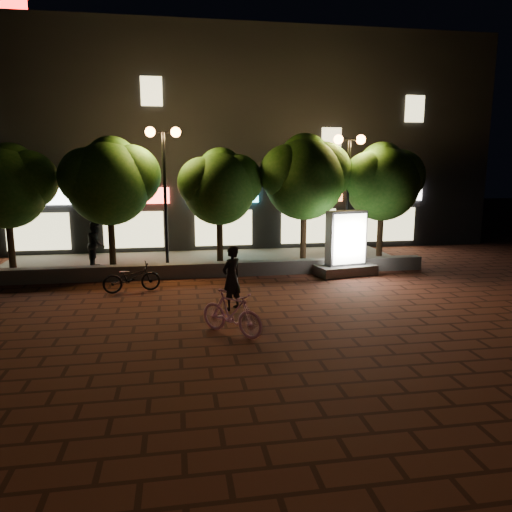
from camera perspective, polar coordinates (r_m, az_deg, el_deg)
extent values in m
plane|color=#512519|center=(13.42, -4.28, -6.25)|extent=(80.00, 80.00, 0.00)
cube|color=slate|center=(17.22, -5.51, -1.61)|extent=(16.00, 0.45, 0.50)
cube|color=slate|center=(19.71, -6.01, -0.68)|extent=(16.00, 5.00, 0.08)
cube|color=black|center=(25.84, -7.14, 13.04)|extent=(28.00, 8.00, 10.00)
cube|color=white|center=(22.55, -24.70, 6.40)|extent=(3.20, 0.12, 0.70)
cube|color=beige|center=(22.69, -24.41, 2.63)|extent=(2.60, 0.10, 1.60)
cube|color=#FE4939|center=(21.85, -14.47, 6.93)|extent=(3.20, 0.12, 0.70)
cube|color=beige|center=(21.99, -14.29, 3.03)|extent=(2.60, 0.10, 1.60)
cube|color=#41C6D2|center=(21.88, -3.90, 7.24)|extent=(3.20, 0.12, 0.70)
cube|color=beige|center=(22.02, -3.85, 3.34)|extent=(2.60, 0.10, 1.60)
cube|color=orange|center=(22.62, 6.32, 7.32)|extent=(3.20, 0.12, 0.70)
cube|color=beige|center=(22.75, 6.25, 3.54)|extent=(2.60, 0.10, 1.60)
cube|color=white|center=(24.01, 15.63, 7.18)|extent=(3.20, 0.12, 0.70)
cube|color=beige|center=(24.14, 15.45, 3.63)|extent=(2.60, 0.10, 1.60)
cube|color=beige|center=(21.97, -12.29, 18.55)|extent=(0.90, 0.10, 1.20)
cube|color=beige|center=(22.90, 8.93, 13.30)|extent=(0.90, 0.10, 1.20)
cube|color=beige|center=(24.55, 18.30, 16.24)|extent=(0.90, 0.10, 1.20)
cylinder|color=black|center=(19.31, -27.08, 1.48)|extent=(0.24, 0.24, 2.25)
sphere|color=#2F5619|center=(19.14, -27.56, 7.08)|extent=(2.80, 2.80, 2.80)
sphere|color=#2F5619|center=(19.12, -25.44, 8.16)|extent=(2.10, 2.10, 2.10)
sphere|color=#2F5619|center=(19.42, -27.14, 9.23)|extent=(1.82, 1.82, 1.82)
cylinder|color=black|center=(18.54, -16.73, 2.00)|extent=(0.24, 0.24, 2.34)
sphere|color=#2F5619|center=(18.36, -17.07, 8.17)|extent=(3.00, 3.00, 3.00)
sphere|color=#2F5619|center=(18.47, -14.70, 9.23)|extent=(2.25, 2.25, 2.25)
sphere|color=#2F5619|center=(18.31, -19.29, 8.82)|extent=(2.10, 2.10, 2.10)
sphere|color=#2F5619|center=(18.68, -16.75, 10.52)|extent=(1.95, 1.95, 1.95)
cylinder|color=black|center=(18.47, -4.31, 2.18)|extent=(0.24, 0.24, 2.21)
sphere|color=#2F5619|center=(18.29, -4.40, 7.91)|extent=(2.70, 2.70, 2.70)
sphere|color=#2F5619|center=(18.54, -2.36, 8.90)|extent=(2.03, 2.03, 2.02)
sphere|color=#2F5619|center=(18.08, -6.30, 8.64)|extent=(1.89, 1.89, 1.89)
sphere|color=#2F5619|center=(18.62, -4.21, 10.04)|extent=(1.76, 1.76, 1.76)
cylinder|color=black|center=(19.03, 5.64, 2.75)|extent=(0.24, 0.24, 2.43)
sphere|color=#2F5619|center=(18.85, 5.75, 8.99)|extent=(3.10, 3.10, 3.10)
sphere|color=#2F5619|center=(19.26, 7.87, 9.87)|extent=(2.33, 2.33, 2.33)
sphere|color=#2F5619|center=(18.53, 3.78, 9.76)|extent=(2.17, 2.17, 2.17)
sphere|color=#2F5619|center=(19.21, 5.81, 11.33)|extent=(2.01, 2.02, 2.02)
cylinder|color=black|center=(20.10, 14.49, 2.69)|extent=(0.24, 0.24, 2.29)
sphere|color=#2F5619|center=(19.94, 14.75, 8.24)|extent=(2.90, 2.90, 2.90)
sphere|color=#2F5619|center=(20.41, 16.44, 9.05)|extent=(2.18, 2.17, 2.17)
sphere|color=#2F5619|center=(19.53, 13.20, 9.00)|extent=(2.03, 2.03, 2.03)
sphere|color=#2F5619|center=(20.28, 14.70, 10.33)|extent=(1.89, 1.88, 1.88)
cylinder|color=black|center=(18.05, -10.69, 6.30)|extent=(0.12, 0.12, 5.00)
cylinder|color=black|center=(18.04, -10.97, 14.24)|extent=(0.90, 0.08, 0.08)
sphere|color=#FF8D3F|center=(18.05, -12.45, 14.18)|extent=(0.36, 0.36, 0.36)
sphere|color=#FF8D3F|center=(18.03, -9.50, 14.29)|extent=(0.36, 0.36, 0.36)
cylinder|color=black|center=(19.22, 10.79, 6.25)|extent=(0.12, 0.12, 4.80)
cylinder|color=black|center=(19.20, 11.04, 13.41)|extent=(0.90, 0.08, 0.08)
sphere|color=#FF8D3F|center=(19.05, 9.74, 13.48)|extent=(0.36, 0.36, 0.36)
sphere|color=#FF8D3F|center=(19.36, 12.33, 13.34)|extent=(0.36, 0.36, 0.36)
cube|color=slate|center=(17.75, 10.49, -1.61)|extent=(2.31, 1.46, 0.36)
cube|color=#4C4C51|center=(17.55, 10.62, 2.10)|extent=(1.50, 0.76, 1.96)
cube|color=white|center=(17.33, 11.06, 1.98)|extent=(1.28, 0.28, 1.79)
cube|color=white|center=(17.77, 10.19, 2.22)|extent=(1.28, 0.28, 1.79)
imported|color=#F59ADA|center=(11.29, -2.91, -6.74)|extent=(1.58, 1.59, 1.05)
imported|color=black|center=(13.13, -2.91, -2.59)|extent=(0.77, 0.74, 1.78)
imported|color=black|center=(15.52, -14.53, -2.47)|extent=(1.85, 0.96, 0.93)
imported|color=black|center=(19.24, -18.42, 1.34)|extent=(0.67, 0.86, 1.76)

